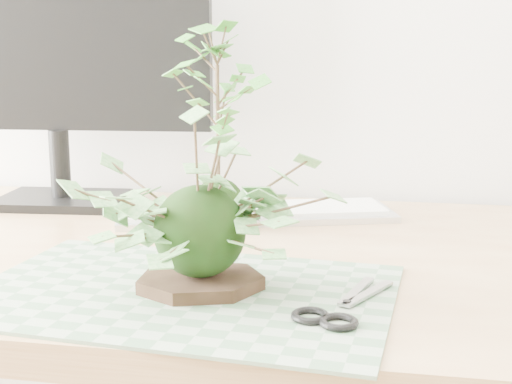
% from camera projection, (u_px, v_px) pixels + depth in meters
% --- Properties ---
extents(desk, '(1.60, 0.70, 0.74)m').
position_uv_depth(desk, '(217.00, 307.00, 1.01)').
color(desk, tan).
rests_on(desk, ground_plane).
extents(cutting_mat, '(0.50, 0.36, 0.00)m').
position_uv_depth(cutting_mat, '(182.00, 292.00, 0.81)').
color(cutting_mat, '#4D7351').
rests_on(cutting_mat, desk).
extents(stone_dish, '(0.19, 0.19, 0.01)m').
position_uv_depth(stone_dish, '(201.00, 282.00, 0.82)').
color(stone_dish, black).
rests_on(stone_dish, cutting_mat).
extents(ivy_kokedama, '(0.39, 0.39, 0.21)m').
position_uv_depth(ivy_kokedama, '(199.00, 188.00, 0.79)').
color(ivy_kokedama, black).
rests_on(ivy_kokedama, stone_dish).
extents(maple_kokedama, '(0.21, 0.21, 0.33)m').
position_uv_depth(maple_kokedama, '(217.00, 78.00, 1.05)').
color(maple_kokedama, black).
rests_on(maple_kokedama, desk).
extents(keyboard, '(0.47, 0.26, 0.02)m').
position_uv_depth(keyboard, '(256.00, 213.00, 1.17)').
color(keyboard, '#BABABD').
rests_on(keyboard, desk).
extents(monitor, '(0.54, 0.18, 0.48)m').
position_uv_depth(monitor, '(56.00, 47.00, 1.22)').
color(monitor, black).
rests_on(monitor, desk).
extents(scissors, '(0.08, 0.17, 0.01)m').
position_uv_depth(scissors, '(342.00, 314.00, 0.73)').
color(scissors, gray).
rests_on(scissors, cutting_mat).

